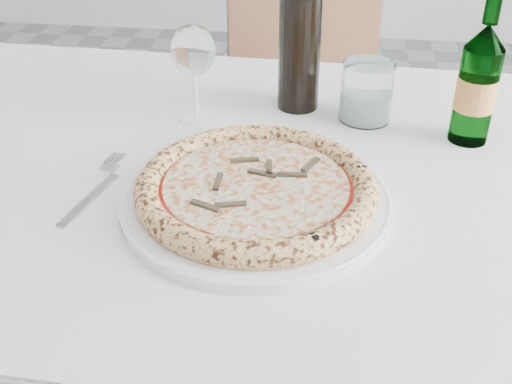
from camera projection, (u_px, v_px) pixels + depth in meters
dining_table at (264, 216)px, 0.99m from camera, size 1.48×0.91×0.76m
chair_far at (311, 95)px, 1.69m from camera, size 0.51×0.51×0.93m
plate at (256, 199)px, 0.85m from camera, size 0.36×0.36×0.02m
pizza at (256, 188)px, 0.84m from camera, size 0.32×0.32×0.03m
fork at (96, 189)px, 0.88m from camera, size 0.04×0.19×0.00m
wine_glass at (193, 52)px, 1.01m from camera, size 0.07×0.07×0.16m
tumbler at (366, 96)px, 1.05m from camera, size 0.09×0.09×0.10m
beer_bottle at (477, 84)px, 0.96m from camera, size 0.06×0.06×0.23m
wine_bottle at (300, 38)px, 1.05m from camera, size 0.07×0.07×0.29m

